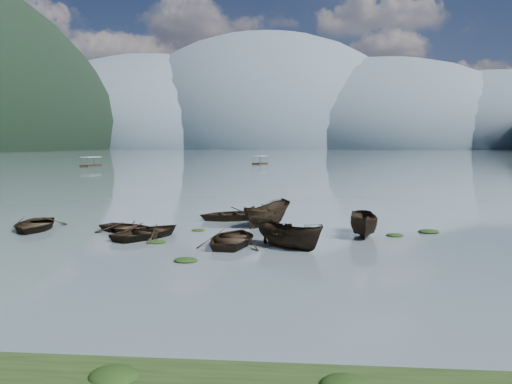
# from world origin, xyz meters

# --- Properties ---
(ground_plane) EXTENTS (2400.00, 2400.00, 0.00)m
(ground_plane) POSITION_xyz_m (0.00, 0.00, 0.00)
(ground_plane) COLOR slate
(haze_mtn_a) EXTENTS (520.00, 520.00, 280.00)m
(haze_mtn_a) POSITION_xyz_m (-260.00, 900.00, 0.00)
(haze_mtn_a) COLOR #475666
(haze_mtn_a) RESTS_ON ground
(haze_mtn_b) EXTENTS (520.00, 520.00, 340.00)m
(haze_mtn_b) POSITION_xyz_m (-60.00, 900.00, 0.00)
(haze_mtn_b) COLOR #475666
(haze_mtn_b) RESTS_ON ground
(haze_mtn_c) EXTENTS (520.00, 520.00, 260.00)m
(haze_mtn_c) POSITION_xyz_m (140.00, 900.00, 0.00)
(haze_mtn_c) COLOR #475666
(haze_mtn_c) RESTS_ON ground
(haze_mtn_d) EXTENTS (520.00, 520.00, 220.00)m
(haze_mtn_d) POSITION_xyz_m (320.00, 900.00, 0.00)
(haze_mtn_d) COLOR #475666
(haze_mtn_d) RESTS_ON ground
(rowboat_0) EXTENTS (4.55, 5.51, 0.99)m
(rowboat_0) POSITION_xyz_m (-13.42, 7.14, 0.00)
(rowboat_0) COLOR black
(rowboat_0) RESTS_ON ground
(rowboat_1) EXTENTS (5.17, 5.68, 0.96)m
(rowboat_1) POSITION_xyz_m (-5.56, 5.36, 0.00)
(rowboat_1) COLOR black
(rowboat_1) RESTS_ON ground
(rowboat_2) EXTENTS (4.20, 3.82, 1.60)m
(rowboat_2) POSITION_xyz_m (2.52, 2.90, 0.00)
(rowboat_2) COLOR black
(rowboat_2) RESTS_ON ground
(rowboat_3) EXTENTS (3.72, 4.94, 0.97)m
(rowboat_3) POSITION_xyz_m (-0.46, 3.76, 0.00)
(rowboat_3) COLOR black
(rowboat_3) RESTS_ON ground
(rowboat_5) EXTENTS (1.93, 4.32, 1.62)m
(rowboat_5) POSITION_xyz_m (6.73, 6.71, 0.00)
(rowboat_5) COLOR black
(rowboat_5) RESTS_ON ground
(rowboat_6) EXTENTS (4.97, 4.51, 0.84)m
(rowboat_6) POSITION_xyz_m (-7.33, 6.89, 0.00)
(rowboat_6) COLOR black
(rowboat_6) RESTS_ON ground
(rowboat_7) EXTENTS (6.09, 5.33, 1.05)m
(rowboat_7) POSITION_xyz_m (-1.55, 12.48, 0.00)
(rowboat_7) COLOR black
(rowboat_7) RESTS_ON ground
(rowboat_8) EXTENTS (3.79, 4.85, 1.78)m
(rowboat_8) POSITION_xyz_m (0.91, 10.07, 0.00)
(rowboat_8) COLOR black
(rowboat_8) RESTS_ON ground
(weed_clump_0) EXTENTS (1.12, 0.92, 0.24)m
(weed_clump_0) POSITION_xyz_m (-6.12, 4.63, 0.00)
(weed_clump_0) COLOR black
(weed_clump_0) RESTS_ON ground
(weed_clump_1) EXTENTS (0.99, 0.79, 0.22)m
(weed_clump_1) POSITION_xyz_m (-4.62, 3.64, 0.00)
(weed_clump_1) COLOR black
(weed_clump_1) RESTS_ON ground
(weed_clump_2) EXTENTS (1.08, 0.86, 0.23)m
(weed_clump_2) POSITION_xyz_m (-2.08, -0.45, 0.00)
(weed_clump_2) COLOR black
(weed_clump_2) RESTS_ON ground
(weed_clump_3) EXTENTS (0.98, 0.83, 0.22)m
(weed_clump_3) POSITION_xyz_m (8.50, 6.84, 0.00)
(weed_clump_3) COLOR black
(weed_clump_3) RESTS_ON ground
(weed_clump_4) EXTENTS (1.12, 0.89, 0.23)m
(weed_clump_4) POSITION_xyz_m (3.72, 7.86, 0.00)
(weed_clump_4) COLOR black
(weed_clump_4) RESTS_ON ground
(weed_clump_5) EXTENTS (0.90, 0.73, 0.19)m
(weed_clump_5) POSITION_xyz_m (-9.41, 8.60, 0.00)
(weed_clump_5) COLOR black
(weed_clump_5) RESTS_ON ground
(weed_clump_6) EXTENTS (0.86, 0.71, 0.18)m
(weed_clump_6) POSITION_xyz_m (-3.16, 7.60, 0.00)
(weed_clump_6) COLOR black
(weed_clump_6) RESTS_ON ground
(weed_clump_7) EXTENTS (1.24, 0.99, 0.27)m
(weed_clump_7) POSITION_xyz_m (10.72, 8.10, 0.00)
(weed_clump_7) COLOR black
(weed_clump_7) RESTS_ON ground
(pontoon_left) EXTENTS (3.72, 6.27, 2.25)m
(pontoon_left) POSITION_xyz_m (-48.99, 98.26, 0.00)
(pontoon_left) COLOR black
(pontoon_left) RESTS_ON ground
(pontoon_centre) EXTENTS (4.25, 6.23, 2.20)m
(pontoon_centre) POSITION_xyz_m (-8.20, 117.39, 0.00)
(pontoon_centre) COLOR black
(pontoon_centre) RESTS_ON ground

